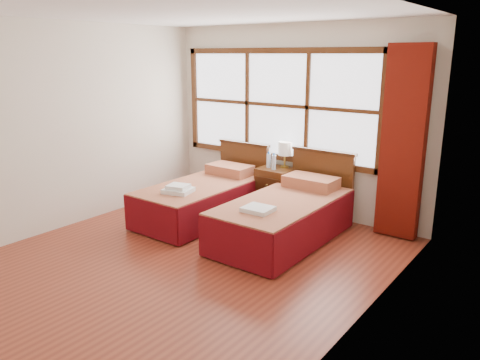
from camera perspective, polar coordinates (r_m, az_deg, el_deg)
The scene contains 15 objects.
floor at distance 5.25m, azimuth -6.77°, elevation -9.73°, with size 4.50×4.50×0.00m, color brown.
ceiling at distance 4.78m, azimuth -7.78°, elevation 19.84°, with size 4.50×4.50×0.00m, color white.
wall_back at distance 6.63m, azimuth 6.45°, elevation 7.26°, with size 4.00×4.00×0.00m, color silver.
wall_left at distance 6.39m, azimuth -20.37°, elevation 6.12°, with size 4.50×4.50×0.00m, color silver.
wall_right at distance 3.77m, azimuth 15.24°, elevation 0.84°, with size 4.50×4.50×0.00m, color silver.
window at distance 6.70m, azimuth 4.47°, elevation 9.11°, with size 3.16×0.06×1.56m.
curtain at distance 5.88m, azimuth 19.28°, elevation 4.22°, with size 0.50×0.16×2.30m, color maroon.
bed_left at distance 6.46m, azimuth -4.49°, elevation -2.17°, with size 0.95×1.97×0.92m.
bed_right at distance 5.71m, azimuth 5.53°, elevation -4.42°, with size 0.99×2.01×0.96m.
nightstand at distance 6.67m, azimuth 4.41°, elevation -1.25°, with size 0.48×0.48×0.64m.
towels_left at distance 5.99m, azimuth -7.54°, elevation -1.11°, with size 0.40×0.37×0.10m.
towels_right at distance 5.18m, azimuth 2.22°, elevation -3.57°, with size 0.33×0.29×0.05m.
lamp at distance 6.59m, azimuth 5.50°, elevation 3.75°, with size 0.19×0.19×0.37m.
bottle_near at distance 6.61m, azimuth 3.51°, elevation 2.42°, with size 0.06×0.06×0.22m.
bottle_far at distance 6.49m, azimuth 4.15°, elevation 2.20°, with size 0.06×0.06×0.23m.
Camera 1 is at (3.32, -3.42, 2.20)m, focal length 35.00 mm.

